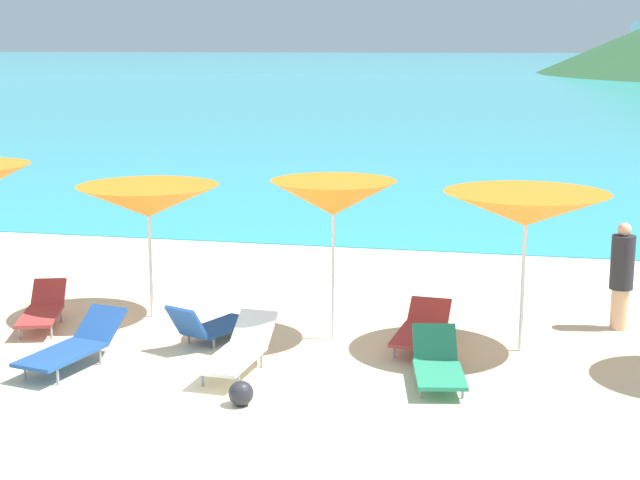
{
  "coord_description": "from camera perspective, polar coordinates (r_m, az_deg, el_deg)",
  "views": [
    {
      "loc": [
        4.31,
        -9.97,
        4.28
      ],
      "look_at": [
        1.14,
        4.62,
        1.2
      ],
      "focal_mm": 53.65,
      "sensor_mm": 36.0,
      "label": 1
    }
  ],
  "objects": [
    {
      "name": "ground_plane",
      "position": [
        20.9,
        0.08,
        -0.58
      ],
      "size": [
        50.0,
        100.0,
        0.3
      ],
      "primitive_type": "cube",
      "color": "beige"
    },
    {
      "name": "ocean_water",
      "position": [
        239.68,
        11.42,
        10.4
      ],
      "size": [
        650.0,
        440.0,
        0.02
      ],
      "primitive_type": "cube",
      "color": "#2DADBC",
      "rests_on": "ground_plane"
    },
    {
      "name": "umbrella_2",
      "position": [
        15.12,
        -10.21,
        2.3
      ],
      "size": [
        2.26,
        2.26,
        2.12
      ],
      "color": "silver",
      "rests_on": "ground_plane"
    },
    {
      "name": "umbrella_3",
      "position": [
        13.67,
        0.79,
        2.51
      ],
      "size": [
        1.94,
        1.94,
        2.36
      ],
      "color": "silver",
      "rests_on": "ground_plane"
    },
    {
      "name": "umbrella_4",
      "position": [
        13.45,
        12.19,
        1.81
      ],
      "size": [
        2.29,
        2.29,
        2.28
      ],
      "color": "silver",
      "rests_on": "ground_plane"
    },
    {
      "name": "lounge_chair_0",
      "position": [
        12.43,
        7.04,
        -7.34
      ],
      "size": [
        0.86,
        1.55,
        0.59
      ],
      "rotation": [
        0.0,
        0.0,
        0.19
      ],
      "color": "#268C66",
      "rests_on": "ground_plane"
    },
    {
      "name": "lounge_chair_1",
      "position": [
        15.27,
        -16.22,
        -3.98
      ],
      "size": [
        0.97,
        1.67,
        0.59
      ],
      "rotation": [
        0.0,
        0.0,
        0.31
      ],
      "color": "#A53333",
      "rests_on": "ground_plane"
    },
    {
      "name": "lounge_chair_2",
      "position": [
        13.32,
        -14.49,
        -6.08
      ],
      "size": [
        0.96,
        1.82,
        0.65
      ],
      "rotation": [
        0.0,
        0.0,
        -0.21
      ],
      "color": "#1E478C",
      "rests_on": "ground_plane"
    },
    {
      "name": "lounge_chair_3",
      "position": [
        13.78,
        6.1,
        -5.3
      ],
      "size": [
        0.75,
        1.61,
        0.56
      ],
      "rotation": [
        0.0,
        0.0,
        -0.08
      ],
      "color": "#A53333",
      "rests_on": "ground_plane"
    },
    {
      "name": "lounge_chair_7",
      "position": [
        14.0,
        -6.54,
        -5.08
      ],
      "size": [
        1.07,
        1.58,
        0.68
      ],
      "rotation": [
        0.0,
        0.0,
        2.75
      ],
      "color": "#1E478C",
      "rests_on": "ground_plane"
    },
    {
      "name": "lounge_chair_8",
      "position": [
        12.77,
        -4.86,
        -6.54
      ],
      "size": [
        0.67,
        1.76,
        0.63
      ],
      "rotation": [
        0.0,
        0.0,
        -0.07
      ],
      "color": "white",
      "rests_on": "ground_plane"
    },
    {
      "name": "beachgoer_1",
      "position": [
        15.14,
        17.55,
        -1.94
      ],
      "size": [
        0.35,
        0.35,
        1.65
      ],
      "rotation": [
        0.0,
        0.0,
        1.91
      ],
      "color": "#DBAA84",
      "rests_on": "ground_plane"
    },
    {
      "name": "beach_ball",
      "position": [
        11.66,
        -4.73,
        -9.1
      ],
      "size": [
        0.31,
        0.31,
        0.31
      ],
      "primitive_type": "sphere",
      "color": "#26262D",
      "rests_on": "ground_plane"
    }
  ]
}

